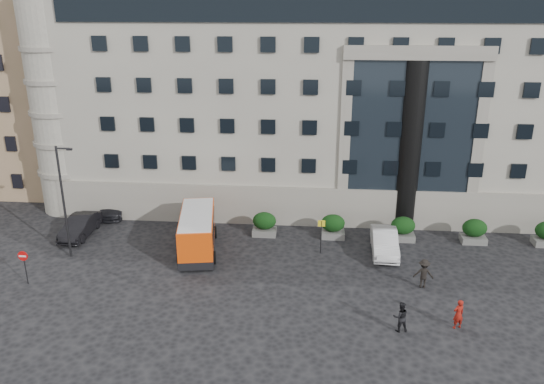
{
  "coord_description": "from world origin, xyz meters",
  "views": [
    {
      "loc": [
        5.0,
        -29.22,
        16.83
      ],
      "look_at": [
        2.14,
        3.68,
        5.0
      ],
      "focal_mm": 35.0,
      "sensor_mm": 36.0,
      "label": 1
    }
  ],
  "objects_px": {
    "street_lamp": "(64,198)",
    "bus_stop_sign": "(321,231)",
    "hedge_e": "(474,231)",
    "parked_car_c": "(114,206)",
    "white_taxi": "(384,242)",
    "hedge_d": "(403,228)",
    "parked_car_d": "(129,186)",
    "parked_car_b": "(80,226)",
    "red_truck": "(86,171)",
    "pedestrian_c": "(424,274)",
    "hedge_b": "(264,224)",
    "minibus": "(197,231)",
    "hedge_c": "(333,226)",
    "pedestrian_b": "(401,317)",
    "pedestrian_a": "(458,314)",
    "hedge_a": "(197,221)",
    "no_entry_sign": "(24,261)"
  },
  "relations": [
    {
      "from": "parked_car_c",
      "to": "hedge_a",
      "type": "bearing_deg",
      "value": -30.98
    },
    {
      "from": "no_entry_sign",
      "to": "pedestrian_b",
      "type": "xyz_separation_m",
      "value": [
        22.78,
        -3.08,
        -0.78
      ]
    },
    {
      "from": "minibus",
      "to": "parked_car_d",
      "type": "distance_m",
      "value": 14.51
    },
    {
      "from": "hedge_c",
      "to": "hedge_e",
      "type": "relative_size",
      "value": 1.0
    },
    {
      "from": "hedge_a",
      "to": "pedestrian_a",
      "type": "distance_m",
      "value": 20.42
    },
    {
      "from": "no_entry_sign",
      "to": "parked_car_d",
      "type": "height_order",
      "value": "no_entry_sign"
    },
    {
      "from": "hedge_d",
      "to": "red_truck",
      "type": "relative_size",
      "value": 0.34
    },
    {
      "from": "hedge_e",
      "to": "hedge_a",
      "type": "bearing_deg",
      "value": 180.0
    },
    {
      "from": "hedge_d",
      "to": "pedestrian_c",
      "type": "distance_m",
      "value": 7.04
    },
    {
      "from": "hedge_e",
      "to": "red_truck",
      "type": "relative_size",
      "value": 0.34
    },
    {
      "from": "minibus",
      "to": "pedestrian_a",
      "type": "relative_size",
      "value": 4.06
    },
    {
      "from": "hedge_b",
      "to": "minibus",
      "type": "height_order",
      "value": "minibus"
    },
    {
      "from": "hedge_e",
      "to": "parked_car_c",
      "type": "bearing_deg",
      "value": 173.49
    },
    {
      "from": "bus_stop_sign",
      "to": "no_entry_sign",
      "type": "relative_size",
      "value": 1.09
    },
    {
      "from": "hedge_c",
      "to": "minibus",
      "type": "xyz_separation_m",
      "value": [
        -9.68,
        -3.12,
        0.63
      ]
    },
    {
      "from": "hedge_c",
      "to": "no_entry_sign",
      "type": "xyz_separation_m",
      "value": [
        -19.4,
        -8.84,
        0.72
      ]
    },
    {
      "from": "hedge_b",
      "to": "pedestrian_a",
      "type": "bearing_deg",
      "value": -44.09
    },
    {
      "from": "hedge_c",
      "to": "red_truck",
      "type": "distance_m",
      "value": 26.06
    },
    {
      "from": "hedge_a",
      "to": "hedge_b",
      "type": "relative_size",
      "value": 1.0
    },
    {
      "from": "street_lamp",
      "to": "parked_car_d",
      "type": "xyz_separation_m",
      "value": [
        -0.39,
        13.0,
        -3.62
      ]
    },
    {
      "from": "hedge_d",
      "to": "parked_car_d",
      "type": "height_order",
      "value": "hedge_d"
    },
    {
      "from": "parked_car_b",
      "to": "hedge_e",
      "type": "bearing_deg",
      "value": 2.93
    },
    {
      "from": "hedge_b",
      "to": "hedge_d",
      "type": "distance_m",
      "value": 10.4
    },
    {
      "from": "red_truck",
      "to": "pedestrian_a",
      "type": "xyz_separation_m",
      "value": [
        30.37,
        -21.95,
        -0.51
      ]
    },
    {
      "from": "street_lamp",
      "to": "white_taxi",
      "type": "relative_size",
      "value": 1.61
    },
    {
      "from": "hedge_e",
      "to": "bus_stop_sign",
      "type": "relative_size",
      "value": 0.73
    },
    {
      "from": "hedge_a",
      "to": "hedge_e",
      "type": "height_order",
      "value": "same"
    },
    {
      "from": "hedge_a",
      "to": "minibus",
      "type": "height_order",
      "value": "minibus"
    },
    {
      "from": "hedge_a",
      "to": "hedge_c",
      "type": "xyz_separation_m",
      "value": [
        10.4,
        0.0,
        0.0
      ]
    },
    {
      "from": "hedge_b",
      "to": "hedge_c",
      "type": "relative_size",
      "value": 1.0
    },
    {
      "from": "red_truck",
      "to": "parked_car_c",
      "type": "relative_size",
      "value": 1.1
    },
    {
      "from": "bus_stop_sign",
      "to": "white_taxi",
      "type": "xyz_separation_m",
      "value": [
        4.5,
        0.5,
        -0.91
      ]
    },
    {
      "from": "pedestrian_c",
      "to": "hedge_d",
      "type": "bearing_deg",
      "value": -81.84
    },
    {
      "from": "hedge_e",
      "to": "red_truck",
      "type": "xyz_separation_m",
      "value": [
        -34.22,
        10.57,
        0.45
      ]
    },
    {
      "from": "hedge_b",
      "to": "white_taxi",
      "type": "distance_m",
      "value": 9.1
    },
    {
      "from": "bus_stop_sign",
      "to": "parked_car_c",
      "type": "xyz_separation_m",
      "value": [
        -17.36,
        6.07,
        -1.03
      ]
    },
    {
      "from": "hedge_a",
      "to": "hedge_d",
      "type": "height_order",
      "value": "same"
    },
    {
      "from": "parked_car_c",
      "to": "red_truck",
      "type": "bearing_deg",
      "value": 118.88
    },
    {
      "from": "pedestrian_c",
      "to": "parked_car_d",
      "type": "bearing_deg",
      "value": -26.22
    },
    {
      "from": "hedge_b",
      "to": "bus_stop_sign",
      "type": "distance_m",
      "value": 5.19
    },
    {
      "from": "hedge_b",
      "to": "hedge_e",
      "type": "height_order",
      "value": "same"
    },
    {
      "from": "hedge_c",
      "to": "hedge_e",
      "type": "height_order",
      "value": "same"
    },
    {
      "from": "street_lamp",
      "to": "minibus",
      "type": "relative_size",
      "value": 1.13
    },
    {
      "from": "street_lamp",
      "to": "bus_stop_sign",
      "type": "distance_m",
      "value": 17.75
    },
    {
      "from": "red_truck",
      "to": "white_taxi",
      "type": "bearing_deg",
      "value": -12.17
    },
    {
      "from": "hedge_b",
      "to": "parked_car_c",
      "type": "bearing_deg",
      "value": 165.95
    },
    {
      "from": "bus_stop_sign",
      "to": "parked_car_b",
      "type": "bearing_deg",
      "value": 175.42
    },
    {
      "from": "hedge_c",
      "to": "minibus",
      "type": "bearing_deg",
      "value": -162.15
    },
    {
      "from": "street_lamp",
      "to": "pedestrian_c",
      "type": "height_order",
      "value": "street_lamp"
    },
    {
      "from": "minibus",
      "to": "pedestrian_b",
      "type": "relative_size",
      "value": 4.06
    }
  ]
}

